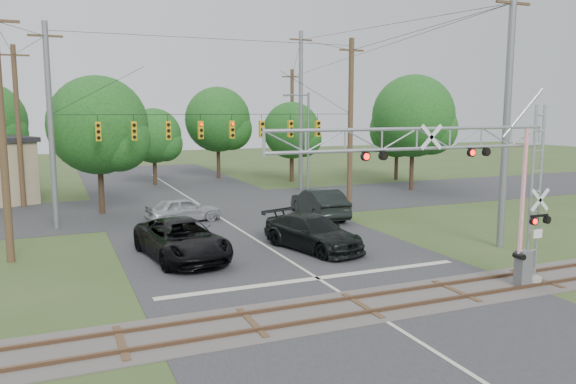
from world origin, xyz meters
name	(u,v)px	position (x,y,z in m)	size (l,w,h in m)	color
ground	(395,327)	(0.00, 0.00, 0.00)	(160.00, 160.00, 0.00)	#354921
road_main	(276,253)	(0.00, 10.00, 0.01)	(14.00, 90.00, 0.02)	#29292B
road_cross	(202,206)	(0.00, 24.00, 0.01)	(90.00, 12.00, 0.02)	#29292B
railroad_track	(362,306)	(0.00, 2.00, 0.03)	(90.00, 3.20, 0.17)	#4C4842
crossing_gantry	(467,178)	(3.98, 1.64, 4.33)	(11.50, 0.88, 6.89)	gray
traffic_signal_span	(230,126)	(0.85, 20.00, 5.69)	(19.34, 0.36, 11.50)	slate
pickup_black	(182,239)	(-4.32, 10.71, 0.89)	(2.96, 6.42, 1.78)	black
car_dark	(313,233)	(1.89, 9.93, 0.83)	(2.34, 5.75, 1.67)	black
sedan_silver	(183,209)	(-2.39, 19.11, 0.76)	(1.80, 4.48, 1.53)	#96989D
suv_dark	(319,203)	(5.73, 17.06, 0.93)	(1.96, 5.62, 1.85)	black
streetlight	(306,139)	(8.75, 25.59, 4.49)	(2.14, 0.22, 8.03)	slate
utility_poles	(238,121)	(2.27, 22.55, 5.97)	(25.47, 29.30, 13.16)	#493321
treeline	(144,123)	(-2.42, 32.99, 5.65)	(51.40, 22.01, 9.73)	#362518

